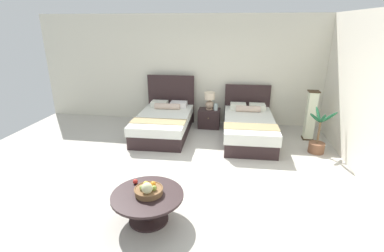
{
  "coord_description": "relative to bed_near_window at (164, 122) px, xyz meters",
  "views": [
    {
      "loc": [
        0.71,
        -4.65,
        2.59
      ],
      "look_at": [
        -0.12,
        0.51,
        0.7
      ],
      "focal_mm": 26.62,
      "sensor_mm": 36.0,
      "label": 1
    }
  ],
  "objects": [
    {
      "name": "bed_near_corner",
      "position": [
        2.05,
        -0.01,
        -0.0
      ],
      "size": [
        1.23,
        2.21,
        1.1
      ],
      "color": "#2E1F20",
      "rests_on": "ground"
    },
    {
      "name": "floor_lamp_corner",
      "position": [
        3.45,
        0.2,
        0.28
      ],
      "size": [
        0.24,
        0.24,
        1.16
      ],
      "color": "#372716",
      "rests_on": "ground"
    },
    {
      "name": "potted_palm",
      "position": [
        3.47,
        -0.57,
        -0.06
      ],
      "size": [
        0.57,
        0.68,
        0.97
      ],
      "color": "brown",
      "rests_on": "ground"
    },
    {
      "name": "fruit_bowl",
      "position": [
        0.63,
        -3.28,
        0.19
      ],
      "size": [
        0.39,
        0.39,
        0.22
      ],
      "color": "brown",
      "rests_on": "coffee_table"
    },
    {
      "name": "table_lamp",
      "position": [
        1.05,
        0.65,
        0.44
      ],
      "size": [
        0.27,
        0.27,
        0.45
      ],
      "color": "tan",
      "rests_on": "nightstand"
    },
    {
      "name": "wall_back",
      "position": [
        1.03,
        1.17,
        1.12
      ],
      "size": [
        9.5,
        0.12,
        2.84
      ],
      "primitive_type": "cube",
      "color": "silver",
      "rests_on": "ground"
    },
    {
      "name": "nightstand",
      "position": [
        1.05,
        0.63,
        -0.06
      ],
      "size": [
        0.56,
        0.45,
        0.49
      ],
      "color": "#2E1F20",
      "rests_on": "ground"
    },
    {
      "name": "loose_apple",
      "position": [
        0.36,
        -3.05,
        0.15
      ],
      "size": [
        0.07,
        0.07,
        0.07
      ],
      "color": "red",
      "rests_on": "coffee_table"
    },
    {
      "name": "coffee_table",
      "position": [
        0.61,
        -3.28,
        0.01
      ],
      "size": [
        0.99,
        0.99,
        0.42
      ],
      "color": "#2E1F20",
      "rests_on": "ground"
    },
    {
      "name": "ground_plane",
      "position": [
        1.03,
        -1.79,
        -0.31
      ],
      "size": [
        9.5,
        9.53,
        0.02
      ],
      "primitive_type": "cube",
      "color": "#BAB4A9"
    },
    {
      "name": "bed_near_window",
      "position": [
        0.0,
        0.0,
        0.0
      ],
      "size": [
        1.31,
        2.12,
        1.3
      ],
      "color": "#2E1F20",
      "rests_on": "ground"
    },
    {
      "name": "wall_side_right",
      "position": [
        3.98,
        -1.39,
        1.12
      ],
      "size": [
        0.12,
        5.13,
        2.84
      ],
      "primitive_type": "cube",
      "color": "silver",
      "rests_on": "ground"
    },
    {
      "name": "vase",
      "position": [
        1.22,
        0.59,
        0.27
      ],
      "size": [
        0.11,
        0.11,
        0.17
      ],
      "color": "#ADC2BF",
      "rests_on": "nightstand"
    }
  ]
}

